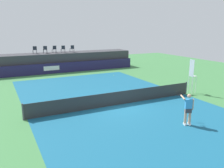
{
  "coord_description": "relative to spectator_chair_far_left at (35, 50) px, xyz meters",
  "views": [
    {
      "loc": [
        -7.34,
        -13.73,
        5.22
      ],
      "look_at": [
        0.53,
        2.0,
        1.0
      ],
      "focal_mm": 37.82,
      "sensor_mm": 36.0,
      "label": 1
    }
  ],
  "objects": [
    {
      "name": "umpire_chair",
      "position": [
        9.69,
        -15.43,
        -1.11
      ],
      "size": [
        0.49,
        0.49,
        2.76
      ],
      "color": "white",
      "rests_on": "ground"
    },
    {
      "name": "sponsor_wall",
      "position": [
        2.97,
        -1.91,
        -2.09
      ],
      "size": [
        18.0,
        0.22,
        1.2
      ],
      "color": "#231E4C",
      "rests_on": "ground"
    },
    {
      "name": "spectator_chair_center",
      "position": [
        2.29,
        -0.11,
        0.0
      ],
      "size": [
        0.48,
        0.48,
        0.89
      ],
      "color": "#1E232D",
      "rests_on": "spectator_platform"
    },
    {
      "name": "tennis_ball",
      "position": [
        7.35,
        -6.16,
        -2.66
      ],
      "size": [
        0.07,
        0.07,
        0.07
      ],
      "primitive_type": "sphere",
      "color": "#D8EA33",
      "rests_on": "court_inner"
    },
    {
      "name": "spectator_platform",
      "position": [
        2.98,
        -0.11,
        -1.59
      ],
      "size": [
        18.0,
        2.8,
        2.2
      ],
      "primitive_type": "cube",
      "color": "#38383D",
      "rests_on": "ground"
    },
    {
      "name": "spectator_chair_left",
      "position": [
        1.19,
        -0.12,
        0.0
      ],
      "size": [
        0.48,
        0.48,
        0.89
      ],
      "color": "#1E232D",
      "rests_on": "spectator_platform"
    },
    {
      "name": "ground_plane",
      "position": [
        2.98,
        -12.41,
        -2.69
      ],
      "size": [
        48.0,
        48.0,
        0.0
      ],
      "primitive_type": "plane",
      "color": "#3D7A42"
    },
    {
      "name": "spectator_chair_far_right",
      "position": [
        4.43,
        -0.44,
        0.0
      ],
      "size": [
        0.48,
        0.48,
        0.89
      ],
      "color": "#1E232D",
      "rests_on": "spectator_platform"
    },
    {
      "name": "net_post_near",
      "position": [
        -3.22,
        -15.41,
        -2.19
      ],
      "size": [
        0.1,
        0.1,
        1.0
      ],
      "primitive_type": "cylinder",
      "color": "#4C4C51",
      "rests_on": "ground"
    },
    {
      "name": "tennis_player",
      "position": [
        4.76,
        -20.14,
        -1.73
      ],
      "size": [
        0.59,
        1.26,
        1.77
      ],
      "color": "white",
      "rests_on": "court_inner"
    },
    {
      "name": "tennis_net",
      "position": [
        2.98,
        -15.41,
        -2.22
      ],
      "size": [
        12.4,
        0.02,
        0.95
      ],
      "primitive_type": "cube",
      "color": "#2D2D2D",
      "rests_on": "ground"
    },
    {
      "name": "spectator_chair_right",
      "position": [
        3.28,
        -0.45,
        0.0
      ],
      "size": [
        0.44,
        0.44,
        0.89
      ],
      "color": "#1E232D",
      "rests_on": "spectator_platform"
    },
    {
      "name": "spectator_chair_far_left",
      "position": [
        0.0,
        0.0,
        0.0
      ],
      "size": [
        0.44,
        0.44,
        0.89
      ],
      "color": "#1E232D",
      "rests_on": "spectator_platform"
    },
    {
      "name": "court_inner",
      "position": [
        2.98,
        -15.41,
        -2.69
      ],
      "size": [
        12.0,
        22.0,
        0.0
      ],
      "primitive_type": "cube",
      "color": "#16597A",
      "rests_on": "ground"
    },
    {
      "name": "net_post_far",
      "position": [
        9.18,
        -15.41,
        -2.19
      ],
      "size": [
        0.1,
        0.1,
        1.0
      ],
      "primitive_type": "cylinder",
      "color": "#4C4C51",
      "rests_on": "ground"
    }
  ]
}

